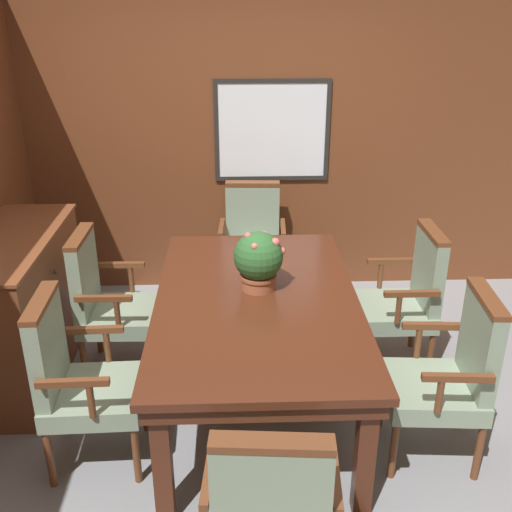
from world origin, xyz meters
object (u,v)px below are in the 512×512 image
at_px(chair_head_far, 252,242).
at_px(chair_right_near, 450,373).
at_px(chair_left_far, 107,300).
at_px(dining_table, 257,311).
at_px(chair_left_near, 77,378).
at_px(chair_head_near, 271,511).
at_px(chair_right_far, 406,295).
at_px(potted_plant, 258,260).
at_px(sideboard_cabinet, 21,308).

xyz_separation_m(chair_head_far, chair_right_near, (1.00, -1.86, 0.00)).
bearing_deg(chair_right_near, chair_left_far, -110.36).
relative_size(dining_table, chair_left_near, 1.96).
distance_m(chair_left_near, chair_head_near, 1.34).
height_order(chair_right_far, chair_right_near, same).
distance_m(chair_head_far, chair_right_near, 2.12).
distance_m(chair_right_near, chair_left_near, 1.98).
relative_size(potted_plant, sideboard_cabinet, 0.27).
xyz_separation_m(chair_left_far, chair_left_near, (0.01, -0.87, 0.00)).
relative_size(chair_head_near, potted_plant, 2.78).
relative_size(chair_left_near, sideboard_cabinet, 0.76).
height_order(chair_head_far, chair_left_far, same).
bearing_deg(chair_right_near, chair_left_near, -86.96).
distance_m(chair_head_far, chair_head_near, 2.76).
bearing_deg(chair_left_near, chair_head_near, -135.20).
distance_m(dining_table, chair_left_near, 1.07).
xyz_separation_m(chair_right_far, chair_head_near, (-1.02, -1.78, 0.00)).
distance_m(chair_head_near, sideboard_cabinet, 2.34).
height_order(chair_right_near, sideboard_cabinet, chair_right_near).
bearing_deg(potted_plant, chair_right_near, -30.50).
bearing_deg(potted_plant, chair_head_near, -90.45).
bearing_deg(chair_right_far, chair_head_near, -29.85).
height_order(dining_table, potted_plant, potted_plant).
height_order(dining_table, sideboard_cabinet, sideboard_cabinet).
height_order(chair_right_near, potted_plant, potted_plant).
relative_size(chair_head_far, chair_right_near, 1.00).
bearing_deg(sideboard_cabinet, chair_left_near, -56.10).
distance_m(dining_table, sideboard_cabinet, 1.59).
relative_size(chair_head_far, chair_head_near, 1.00).
height_order(chair_head_far, chair_right_near, same).
height_order(potted_plant, sideboard_cabinet, potted_plant).
bearing_deg(chair_left_near, chair_left_far, -0.99).
distance_m(chair_right_far, chair_head_near, 2.05).
bearing_deg(chair_head_near, chair_right_near, -134.03).
bearing_deg(potted_plant, dining_table, -96.28).
relative_size(chair_left_far, sideboard_cabinet, 0.76).
relative_size(chair_right_near, chair_head_near, 1.00).
height_order(dining_table, chair_head_near, chair_head_near).
bearing_deg(chair_left_far, chair_head_far, -44.65).
xyz_separation_m(dining_table, sideboard_cabinet, (-1.53, 0.40, -0.17)).
bearing_deg(chair_head_far, chair_left_near, -115.42).
bearing_deg(chair_right_near, chair_head_far, -147.87).
xyz_separation_m(chair_head_near, potted_plant, (0.01, 1.48, 0.42)).
bearing_deg(chair_head_far, dining_table, -87.88).
bearing_deg(potted_plant, chair_right_far, 16.59).
height_order(chair_left_near, chair_head_near, same).
height_order(dining_table, chair_left_near, chair_left_near).
distance_m(chair_left_far, chair_right_near, 2.19).
xyz_separation_m(chair_right_far, chair_left_near, (-1.99, -0.86, 0.00)).
height_order(dining_table, chair_head_far, chair_head_far).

